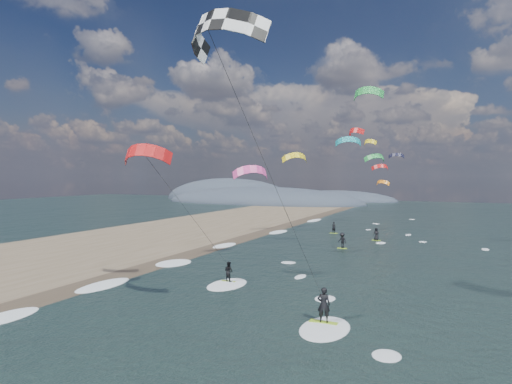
% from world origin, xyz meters
% --- Properties ---
extents(ground, '(260.00, 260.00, 0.00)m').
position_xyz_m(ground, '(0.00, 0.00, 0.00)').
color(ground, black).
rests_on(ground, ground).
extents(sand_strip, '(26.00, 240.00, 0.00)m').
position_xyz_m(sand_strip, '(-24.00, 10.00, 0.00)').
color(sand_strip, brown).
rests_on(sand_strip, ground).
extents(wet_sand_strip, '(3.00, 240.00, 0.00)m').
position_xyz_m(wet_sand_strip, '(-12.00, 10.00, 0.00)').
color(wet_sand_strip, '#382D23').
rests_on(wet_sand_strip, ground).
extents(coastal_hills, '(80.00, 41.00, 15.00)m').
position_xyz_m(coastal_hills, '(-44.84, 107.86, 0.00)').
color(coastal_hills, '#3D4756').
rests_on(coastal_hills, ground).
extents(kitesurfer_near_a, '(8.22, 9.29, 16.23)m').
position_xyz_m(kitesurfer_near_a, '(3.19, -0.19, 12.71)').
color(kitesurfer_near_a, '#96C522').
rests_on(kitesurfer_near_a, ground).
extents(kitesurfer_near_b, '(6.89, 8.39, 11.30)m').
position_xyz_m(kitesurfer_near_b, '(-5.12, 6.68, 6.83)').
color(kitesurfer_near_b, '#96C522').
rests_on(kitesurfer_near_b, ground).
extents(far_kitesurfers, '(7.78, 13.06, 1.81)m').
position_xyz_m(far_kitesurfers, '(1.63, 33.87, 0.87)').
color(far_kitesurfers, '#96C522').
rests_on(far_kitesurfers, ground).
extents(bg_kite_field, '(14.47, 71.20, 11.06)m').
position_xyz_m(bg_kite_field, '(-0.95, 53.33, 12.09)').
color(bg_kite_field, yellow).
rests_on(bg_kite_field, ground).
extents(shoreline_surf, '(2.40, 79.40, 0.11)m').
position_xyz_m(shoreline_surf, '(-10.80, 14.75, 0.00)').
color(shoreline_surf, white).
rests_on(shoreline_surf, ground).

